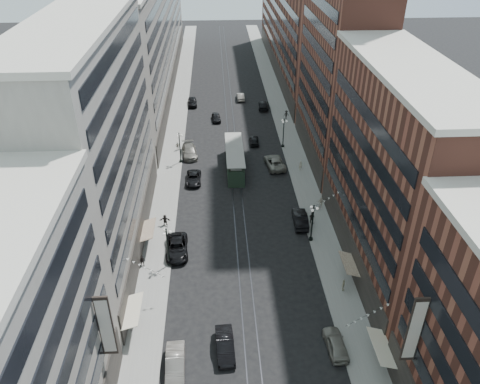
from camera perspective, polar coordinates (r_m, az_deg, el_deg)
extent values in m
plane|color=black|center=(85.97, -0.88, 5.33)|extent=(220.00, 220.00, 0.00)
cube|color=gray|center=(95.28, -7.83, 7.84)|extent=(4.00, 180.00, 0.15)
cube|color=gray|center=(95.96, 5.51, 8.17)|extent=(4.00, 180.00, 0.15)
cube|color=#2D2D33|center=(94.99, -1.57, 8.02)|extent=(0.12, 180.00, 0.02)
cube|color=#2D2D33|center=(95.04, -0.71, 8.04)|extent=(0.12, 180.00, 0.02)
cube|color=gray|center=(57.27, -17.14, 5.18)|extent=(8.00, 36.00, 28.00)
cube|color=gray|center=(116.55, -10.59, 18.77)|extent=(8.00, 90.00, 26.00)
cube|color=brown|center=(55.73, 18.22, 1.88)|extent=(8.00, 30.00, 24.00)
cube|color=brown|center=(77.53, 12.45, 18.21)|extent=(8.00, 26.00, 42.00)
cube|color=brown|center=(126.28, 6.36, 19.61)|extent=(8.00, 72.00, 24.00)
cylinder|color=black|center=(59.17, -8.59, -8.62)|extent=(0.56, 0.56, 0.30)
cylinder|color=black|center=(57.63, -8.78, -6.77)|extent=(0.18, 0.18, 5.20)
sphere|color=black|center=(55.94, -9.02, -4.52)|extent=(0.24, 0.24, 0.24)
sphere|color=white|center=(56.13, -8.52, -4.84)|extent=(0.36, 0.36, 0.36)
sphere|color=white|center=(56.52, -9.18, -4.62)|extent=(0.36, 0.36, 0.36)
sphere|color=white|center=(55.89, -9.24, -5.09)|extent=(0.36, 0.36, 0.36)
cylinder|color=black|center=(81.57, -7.22, 3.76)|extent=(0.56, 0.56, 0.30)
cylinder|color=black|center=(80.46, -7.34, 5.30)|extent=(0.18, 0.18, 5.20)
sphere|color=black|center=(79.26, -7.47, 7.11)|extent=(0.24, 0.24, 0.24)
sphere|color=white|center=(79.39, -7.13, 6.86)|extent=(0.36, 0.36, 0.36)
sphere|color=white|center=(79.80, -7.60, 6.96)|extent=(0.36, 0.36, 0.36)
sphere|color=white|center=(79.09, -7.63, 6.72)|extent=(0.36, 0.36, 0.36)
cylinder|color=black|center=(63.12, 8.62, -5.66)|extent=(0.56, 0.56, 0.30)
cylinder|color=black|center=(61.68, 8.80, -3.86)|extent=(0.18, 0.18, 5.20)
sphere|color=black|center=(60.10, 9.01, -1.69)|extent=(0.24, 0.24, 0.24)
sphere|color=white|center=(60.42, 9.40, -1.99)|extent=(0.36, 0.36, 0.36)
sphere|color=white|center=(60.59, 8.70, -1.81)|extent=(0.36, 0.36, 0.36)
sphere|color=white|center=(59.96, 8.84, -2.22)|extent=(0.36, 0.36, 0.36)
cylinder|color=black|center=(86.64, 5.24, 5.64)|extent=(0.56, 0.56, 0.30)
cylinder|color=black|center=(85.59, 5.31, 7.11)|extent=(0.18, 0.18, 5.20)
sphere|color=black|center=(84.46, 5.41, 8.84)|extent=(0.24, 0.24, 0.24)
sphere|color=white|center=(84.69, 5.70, 8.59)|extent=(0.36, 0.36, 0.36)
sphere|color=white|center=(84.94, 5.21, 8.69)|extent=(0.36, 0.36, 0.36)
sphere|color=white|center=(84.23, 5.28, 8.48)|extent=(0.36, 0.36, 0.36)
cube|color=#203223|center=(78.68, -0.66, 3.82)|extent=(2.69, 12.89, 2.79)
cube|color=gray|center=(77.89, -0.67, 4.93)|extent=(1.72, 11.82, 0.64)
cube|color=gray|center=(77.69, -0.67, 5.22)|extent=(2.90, 13.11, 0.16)
cylinder|color=black|center=(74.96, -0.49, 1.39)|extent=(2.47, 0.75, 0.75)
cylinder|color=black|center=(83.43, -0.81, 4.75)|extent=(2.47, 0.75, 0.75)
imported|color=gray|center=(47.98, -7.92, -20.03)|extent=(1.95, 5.12, 1.67)
imported|color=black|center=(60.66, -7.70, -6.72)|extent=(3.07, 6.11, 1.66)
imported|color=gray|center=(50.09, 11.59, -17.64)|extent=(2.06, 4.69, 1.57)
imported|color=black|center=(48.99, -1.83, -18.19)|extent=(2.00, 5.07, 1.64)
imported|color=black|center=(59.14, -11.80, -8.25)|extent=(0.78, 0.47, 1.54)
imported|color=beige|center=(56.07, 12.48, -11.01)|extent=(0.73, 0.98, 1.52)
imported|color=black|center=(75.35, -5.69, 1.68)|extent=(2.33, 5.05, 1.40)
imported|color=#66645B|center=(83.53, -6.19, 4.97)|extent=(3.21, 6.25, 1.73)
imported|color=black|center=(105.68, -5.84, 10.86)|extent=(2.23, 4.91, 1.64)
imported|color=black|center=(65.71, 7.35, -3.25)|extent=(2.02, 5.31, 1.73)
imported|color=gray|center=(79.60, 4.24, 3.64)|extent=(3.55, 6.45, 1.71)
imported|color=black|center=(103.70, 2.88, 10.54)|extent=(2.57, 5.41, 1.52)
imported|color=black|center=(97.39, -2.93, 9.05)|extent=(2.04, 4.33, 1.43)
imported|color=slate|center=(108.55, 0.07, 11.56)|extent=(1.69, 4.53, 1.48)
imported|color=black|center=(65.58, -9.13, -3.39)|extent=(1.54, 0.53, 1.63)
imported|color=#ADA390|center=(85.49, -7.62, 5.57)|extent=(0.96, 0.56, 1.54)
imported|color=black|center=(65.95, 8.77, -3.05)|extent=(0.97, 0.90, 1.77)
imported|color=#B0A992|center=(78.74, 7.38, 3.23)|extent=(0.70, 0.54, 1.69)
imported|color=black|center=(98.29, 5.67, 9.37)|extent=(1.25, 0.79, 1.80)
imported|color=black|center=(87.50, 1.73, 6.34)|extent=(1.79, 4.21, 1.42)
imported|color=#B9AC99|center=(69.07, 9.81, -1.34)|extent=(1.17, 0.70, 1.88)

